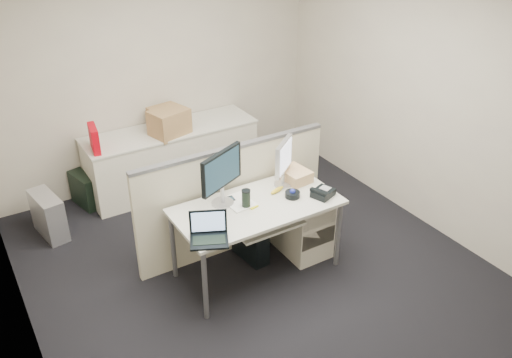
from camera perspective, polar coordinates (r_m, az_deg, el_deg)
floor at (r=5.26m, az=0.09°, el=-9.56°), size 4.00×4.50×0.01m
wall_back at (r=6.44m, az=-10.60°, el=11.14°), size 4.00×0.02×2.70m
wall_front at (r=3.15m, az=22.46°, el=-11.46°), size 4.00×0.02×2.70m
wall_left at (r=4.01m, az=-25.14°, el=-2.83°), size 0.02×4.50×2.70m
wall_right at (r=5.76m, az=17.51°, el=8.14°), size 0.02×4.50×2.70m
desk at (r=4.87m, az=0.10°, el=-3.41°), size 1.50×0.75×0.73m
keyboard_tray at (r=4.77m, az=1.23°, el=-4.85°), size 0.62×0.32×0.02m
drawer_pedestal at (r=5.35m, az=4.86°, el=-4.57°), size 0.40×0.55×0.65m
cubicle_partition at (r=5.26m, az=-2.43°, el=-2.23°), size 2.00×0.06×1.10m
back_counter at (r=6.53m, az=-8.78°, el=2.16°), size 2.00×0.60×0.72m
monitor_main at (r=4.74m, az=-3.62°, el=0.07°), size 0.55×0.40×0.52m
monitor_small at (r=5.05m, az=2.91°, el=1.60°), size 0.41×0.37×0.45m
laptop at (r=4.32m, az=-5.01°, el=-5.38°), size 0.37×0.34×0.23m
trackball at (r=4.96m, az=3.86°, el=-1.64°), size 0.18×0.18×0.05m
desk_phone at (r=5.00m, az=7.07°, el=-1.47°), size 0.24×0.22×0.06m
paper_stack at (r=4.87m, az=-1.84°, el=-2.44°), size 0.25×0.31×0.01m
sticky_pad at (r=4.81m, az=-0.41°, el=-2.86°), size 0.10×0.10×0.01m
travel_mug at (r=4.77m, az=-1.05°, el=-2.15°), size 0.10×0.10×0.16m
banana at (r=5.03m, az=2.23°, el=-1.17°), size 0.18×0.09×0.04m
cellphone at (r=4.92m, az=-2.61°, el=-2.12°), size 0.06×0.10×0.01m
manila_folders at (r=5.22m, az=4.11°, el=0.42°), size 0.26×0.32×0.11m
keyboard at (r=4.81m, az=1.48°, el=-4.21°), size 0.52×0.29×0.03m
pc_tower_desk at (r=5.30m, az=-0.59°, el=-6.59°), size 0.20×0.42×0.38m
pc_tower_spare_dark at (r=6.43m, az=-17.60°, el=-1.11°), size 0.25×0.44×0.38m
pc_tower_spare_silver at (r=6.00m, az=-21.01°, el=-3.60°), size 0.28×0.52×0.47m
cardboard_box_left at (r=6.20m, az=-9.11°, el=5.86°), size 0.48×0.40×0.31m
cardboard_box_right at (r=6.43m, az=-9.53°, el=6.42°), size 0.38×0.32×0.25m
red_binder at (r=5.99m, az=-16.66°, el=4.01°), size 0.12×0.32×0.29m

